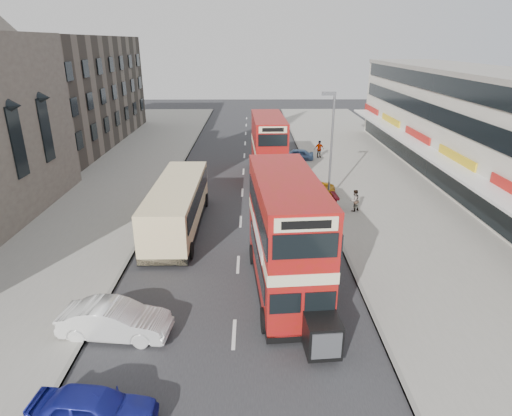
% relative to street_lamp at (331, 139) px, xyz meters
% --- Properties ---
extents(ground, '(160.00, 160.00, 0.00)m').
position_rel_street_lamp_xyz_m(ground, '(-6.52, -18.00, -4.78)').
color(ground, '#28282B').
rests_on(ground, ground).
extents(road_surface, '(12.00, 90.00, 0.01)m').
position_rel_street_lamp_xyz_m(road_surface, '(-6.52, 2.00, -4.78)').
color(road_surface, '#28282B').
rests_on(road_surface, ground).
extents(pavement_right, '(12.00, 90.00, 0.15)m').
position_rel_street_lamp_xyz_m(pavement_right, '(5.48, 2.00, -4.71)').
color(pavement_right, gray).
rests_on(pavement_right, ground).
extents(pavement_left, '(12.00, 90.00, 0.15)m').
position_rel_street_lamp_xyz_m(pavement_left, '(-18.52, 2.00, -4.71)').
color(pavement_left, gray).
rests_on(pavement_left, ground).
extents(kerb_left, '(0.20, 90.00, 0.16)m').
position_rel_street_lamp_xyz_m(kerb_left, '(-12.62, 2.00, -4.71)').
color(kerb_left, gray).
rests_on(kerb_left, ground).
extents(kerb_right, '(0.20, 90.00, 0.16)m').
position_rel_street_lamp_xyz_m(kerb_right, '(-0.42, 2.00, -4.71)').
color(kerb_right, gray).
rests_on(kerb_right, ground).
extents(brick_terrace, '(14.00, 28.00, 12.00)m').
position_rel_street_lamp_xyz_m(brick_terrace, '(-28.52, 20.00, 1.22)').
color(brick_terrace, '#66594C').
rests_on(brick_terrace, ground).
extents(commercial_row, '(9.90, 46.20, 9.30)m').
position_rel_street_lamp_xyz_m(commercial_row, '(13.42, 4.00, -0.09)').
color(commercial_row, beige).
rests_on(commercial_row, ground).
extents(street_lamp, '(1.00, 0.20, 8.12)m').
position_rel_street_lamp_xyz_m(street_lamp, '(0.00, 0.00, 0.00)').
color(street_lamp, slate).
rests_on(street_lamp, ground).
extents(bus_main, '(3.50, 10.10, 5.52)m').
position_rel_street_lamp_xyz_m(bus_main, '(-4.16, -12.54, -1.88)').
color(bus_main, black).
rests_on(bus_main, ground).
extents(bus_second, '(2.98, 9.57, 5.25)m').
position_rel_street_lamp_xyz_m(bus_second, '(-4.27, 6.21, -2.02)').
color(bus_second, black).
rests_on(bus_second, ground).
extents(coach, '(2.86, 10.80, 2.86)m').
position_rel_street_lamp_xyz_m(coach, '(-10.50, -5.17, -3.10)').
color(coach, black).
rests_on(coach, ground).
extents(car_left_near, '(4.12, 2.00, 1.36)m').
position_rel_street_lamp_xyz_m(car_left_near, '(-10.73, -20.54, -4.11)').
color(car_left_near, navy).
rests_on(car_left_near, ground).
extents(car_left_front, '(4.63, 2.04, 1.48)m').
position_rel_street_lamp_xyz_m(car_left_front, '(-11.38, -16.00, -4.04)').
color(car_left_front, silver).
rests_on(car_left_front, ground).
extents(car_right_a, '(4.75, 2.13, 1.35)m').
position_rel_street_lamp_xyz_m(car_right_a, '(-2.04, -2.34, -4.11)').
color(car_right_a, maroon).
rests_on(car_right_a, ground).
extents(car_right_b, '(4.60, 2.45, 1.23)m').
position_rel_street_lamp_xyz_m(car_right_b, '(-1.51, 1.00, -4.17)').
color(car_right_b, orange).
rests_on(car_right_b, ground).
extents(car_right_c, '(3.71, 1.83, 1.22)m').
position_rel_street_lamp_xyz_m(car_right_c, '(-1.23, 11.97, -4.18)').
color(car_right_c, '#5A82B4').
rests_on(car_right_c, ground).
extents(pedestrian_near, '(0.70, 0.64, 1.58)m').
position_rel_street_lamp_xyz_m(pedestrian_near, '(1.50, -2.46, -3.84)').
color(pedestrian_near, gray).
rests_on(pedestrian_near, pavement_right).
extents(pedestrian_far, '(1.10, 0.65, 1.77)m').
position_rel_street_lamp_xyz_m(pedestrian_far, '(1.22, 12.65, -3.75)').
color(pedestrian_far, gray).
rests_on(pedestrian_far, pavement_right).
extents(cyclist, '(0.61, 1.67, 2.02)m').
position_rel_street_lamp_xyz_m(cyclist, '(-2.69, 4.46, -4.10)').
color(cyclist, gray).
rests_on(cyclist, ground).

